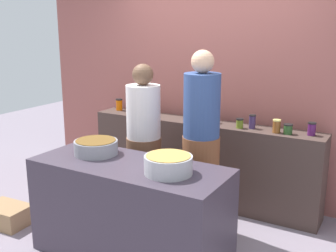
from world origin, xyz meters
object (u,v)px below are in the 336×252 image
object	(u,v)px
cooking_pot_left	(96,147)
cooking_pot_center	(168,165)
preserve_jar_4	(213,118)
cook_in_cap	(201,153)
preserve_jar_6	(252,122)
preserve_jar_9	(312,129)
preserve_jar_0	(119,104)
preserve_jar_8	(288,129)
preserve_jar_2	(149,109)
preserve_jar_1	(134,109)
bread_crate	(7,215)
cook_with_tongs	(144,151)
preserve_jar_5	(240,123)
preserve_jar_3	(206,115)
preserve_jar_7	(277,126)

from	to	relation	value
cooking_pot_left	cooking_pot_center	xyz separation A→B (m)	(0.81, -0.10, 0.01)
preserve_jar_4	cook_in_cap	size ratio (longest dim) A/B	0.06
cooking_pot_center	preserve_jar_4	bearing A→B (deg)	100.51
preserve_jar_6	preserve_jar_9	bearing A→B (deg)	2.92
preserve_jar_4	preserve_jar_0	bearing A→B (deg)	178.60
preserve_jar_8	cooking_pot_left	xyz separation A→B (m)	(-1.38, -1.27, -0.06)
cook_in_cap	preserve_jar_8	bearing A→B (deg)	44.04
preserve_jar_0	preserve_jar_2	xyz separation A→B (m)	(0.45, -0.02, -0.01)
preserve_jar_1	preserve_jar_9	distance (m)	2.06
preserve_jar_9	cook_in_cap	bearing A→B (deg)	-141.08
cooking_pot_left	cook_in_cap	xyz separation A→B (m)	(0.73, 0.65, -0.11)
preserve_jar_8	bread_crate	xyz separation A→B (m)	(-2.42, -1.50, -0.89)
preserve_jar_1	cook_in_cap	bearing A→B (deg)	-27.44
preserve_jar_1	cook_with_tongs	world-z (taller)	cook_with_tongs
preserve_jar_5	cooking_pot_center	distance (m)	1.37
preserve_jar_9	cook_in_cap	world-z (taller)	cook_in_cap
preserve_jar_1	cooking_pot_center	world-z (taller)	preserve_jar_1
cook_with_tongs	preserve_jar_2	bearing A→B (deg)	119.44
preserve_jar_2	preserve_jar_9	distance (m)	1.91
preserve_jar_6	preserve_jar_3	bearing A→B (deg)	173.83
cook_with_tongs	preserve_jar_4	bearing A→B (deg)	57.43
preserve_jar_8	cook_with_tongs	world-z (taller)	cook_with_tongs
cook_in_cap	preserve_jar_5	bearing A→B (deg)	76.17
preserve_jar_4	cook_with_tongs	bearing A→B (deg)	-122.57
preserve_jar_2	preserve_jar_7	bearing A→B (deg)	-3.18
preserve_jar_5	preserve_jar_9	world-z (taller)	preserve_jar_9
preserve_jar_6	cook_in_cap	distance (m)	0.75
preserve_jar_2	preserve_jar_6	xyz separation A→B (m)	(1.32, -0.04, 0.01)
cooking_pot_left	preserve_jar_5	bearing A→B (deg)	54.92
preserve_jar_4	preserve_jar_8	xyz separation A→B (m)	(0.84, -0.06, -0.01)
bread_crate	preserve_jar_0	bearing A→B (deg)	80.48
preserve_jar_9	preserve_jar_7	bearing A→B (deg)	-167.03
preserve_jar_4	preserve_jar_9	size ratio (longest dim) A/B	0.87
preserve_jar_1	cook_in_cap	size ratio (longest dim) A/B	0.08
preserve_jar_6	preserve_jar_8	xyz separation A→B (m)	(0.38, -0.04, -0.02)
preserve_jar_9	cooking_pot_left	world-z (taller)	preserve_jar_9
preserve_jar_3	preserve_jar_8	distance (m)	0.95
preserve_jar_0	preserve_jar_8	world-z (taller)	preserve_jar_0
preserve_jar_2	preserve_jar_7	xyz separation A→B (m)	(1.59, -0.09, 0.01)
preserve_jar_7	bread_crate	size ratio (longest dim) A/B	0.29
cooking_pot_center	cook_with_tongs	world-z (taller)	cook_with_tongs
preserve_jar_0	preserve_jar_2	bearing A→B (deg)	-2.00
preserve_jar_4	bread_crate	world-z (taller)	preserve_jar_4
preserve_jar_1	cooking_pot_left	world-z (taller)	preserve_jar_1
preserve_jar_6	cook_with_tongs	world-z (taller)	cook_with_tongs
preserve_jar_6	bread_crate	world-z (taller)	preserve_jar_6
preserve_jar_8	cook_in_cap	size ratio (longest dim) A/B	0.06
preserve_jar_5	preserve_jar_7	size ratio (longest dim) A/B	0.76
preserve_jar_5	cook_with_tongs	xyz separation A→B (m)	(-0.79, -0.63, -0.26)
preserve_jar_3	preserve_jar_8	world-z (taller)	preserve_jar_3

